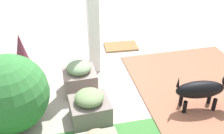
{
  "coord_description": "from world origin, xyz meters",
  "views": [
    {
      "loc": [
        0.83,
        3.43,
        2.36
      ],
      "look_at": [
        0.06,
        0.09,
        0.25
      ],
      "focal_mm": 44.27,
      "sensor_mm": 36.0,
      "label": 1
    }
  ],
  "objects": [
    {
      "name": "porch_pillar",
      "position": [
        0.25,
        -0.3,
        1.08
      ],
      "size": [
        0.16,
        0.16,
        2.17
      ],
      "primitive_type": "cube",
      "color": "white",
      "rests_on": "ground"
    },
    {
      "name": "stone_planter_mid",
      "position": [
        0.51,
        0.83,
        0.19
      ],
      "size": [
        0.49,
        0.44,
        0.41
      ],
      "color": "gray",
      "rests_on": "ground"
    },
    {
      "name": "stone_planter_near",
      "position": [
        0.55,
        0.21,
        0.21
      ],
      "size": [
        0.45,
        0.43,
        0.46
      ],
      "color": "gray",
      "rests_on": "ground"
    },
    {
      "name": "round_shrub",
      "position": [
        1.41,
        0.71,
        0.46
      ],
      "size": [
        0.92,
        0.92,
        0.92
      ],
      "primitive_type": "sphere",
      "color": "#337938",
      "rests_on": "ground"
    },
    {
      "name": "ground_plane",
      "position": [
        0.0,
        0.0,
        0.0
      ],
      "size": [
        12.0,
        12.0,
        0.0
      ],
      "primitive_type": "plane",
      "color": "#B0A297"
    },
    {
      "name": "doormat",
      "position": [
        -0.36,
        -0.96,
        0.01
      ],
      "size": [
        0.62,
        0.41,
        0.03
      ],
      "primitive_type": "cube",
      "rotation": [
        0.0,
        0.0,
        -0.07
      ],
      "color": "olive",
      "rests_on": "ground"
    },
    {
      "name": "dog",
      "position": [
        -0.93,
        0.95,
        0.31
      ],
      "size": [
        0.78,
        0.27,
        0.53
      ],
      "color": "black",
      "rests_on": "ground"
    },
    {
      "name": "brick_path",
      "position": [
        -1.15,
        0.64,
        0.01
      ],
      "size": [
        1.8,
        2.4,
        0.02
      ],
      "primitive_type": "cube",
      "color": "#A26147",
      "rests_on": "ground"
    },
    {
      "name": "terracotta_pot_spiky",
      "position": [
        1.34,
        -0.5,
        0.31
      ],
      "size": [
        0.23,
        0.23,
        0.65
      ],
      "color": "#9B552F",
      "rests_on": "ground"
    }
  ]
}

